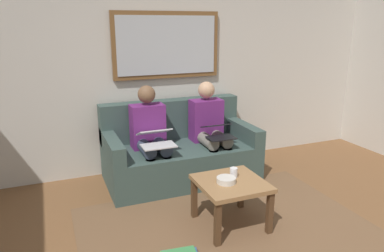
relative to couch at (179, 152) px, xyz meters
name	(u,v)px	position (x,y,z in m)	size (l,w,h in m)	color
wall_rear	(165,65)	(0.00, -0.48, 0.99)	(6.00, 0.12, 2.60)	beige
area_rug	(227,228)	(0.00, 1.27, -0.31)	(2.60, 1.80, 0.01)	brown
couch	(179,152)	(0.00, 0.00, 0.00)	(1.75, 0.90, 0.90)	#384C47
framed_mirror	(167,45)	(0.00, -0.39, 1.24)	(1.33, 0.05, 0.79)	brown
coffee_table	(231,188)	(-0.06, 1.22, 0.06)	(0.59, 0.59, 0.44)	olive
cup	(234,172)	(-0.12, 1.14, 0.17)	(0.07, 0.07, 0.09)	silver
bowl	(226,180)	(0.00, 1.23, 0.15)	(0.17, 0.17, 0.05)	beige
person_left	(209,127)	(-0.37, 0.07, 0.30)	(0.38, 0.58, 1.14)	#66236B
laptop_black	(218,131)	(-0.37, 0.31, 0.31)	(0.31, 0.34, 0.15)	black
person_right	(150,134)	(0.37, 0.07, 0.30)	(0.38, 0.58, 1.14)	#66236B
laptop_silver	(156,138)	(0.37, 0.30, 0.31)	(0.36, 0.37, 0.16)	silver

